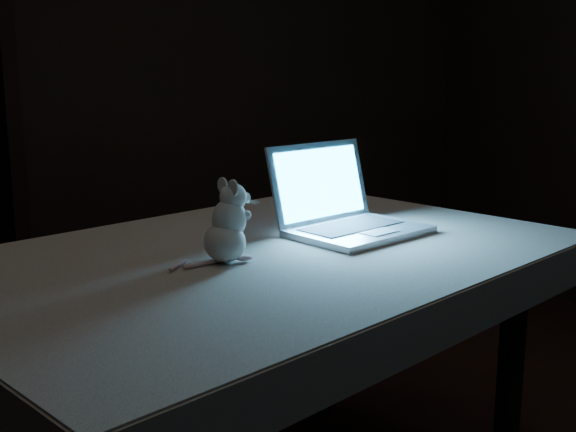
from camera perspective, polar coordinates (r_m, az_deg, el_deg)
name	(u,v)px	position (r m, az deg, el deg)	size (l,w,h in m)	color
back_wall	(123,72)	(4.32, -12.87, 11.04)	(4.50, 0.04, 2.60)	black
table	(263,398)	(2.09, -1.96, -14.21)	(1.57, 1.01, 0.84)	black
tablecloth	(294,273)	(1.94, 0.48, -4.54)	(1.69, 1.13, 0.12)	beige
laptop	(360,191)	(2.10, 5.73, 2.00)	(0.39, 0.34, 0.26)	silver
plush_mouse	(224,221)	(1.81, -5.06, -0.43)	(0.15, 0.15, 0.21)	silver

